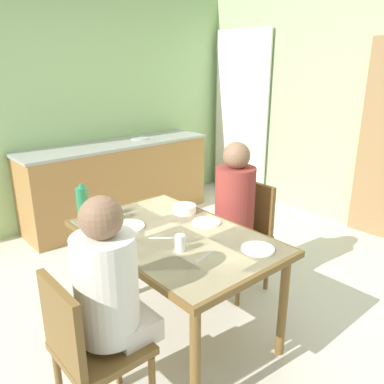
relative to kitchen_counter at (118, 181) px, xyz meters
The scene contains 19 objects.
ground_plane 2.05m from the kitchen_counter, 21.12° to the right, with size 6.77×6.77×0.00m, color silver.
wall_back 2.78m from the kitchen_counter, 45.17° to the left, with size 4.60×0.10×2.57m, color #A0BC83.
wall_left 0.90m from the kitchen_counter, 167.79° to the right, with size 0.10×3.90×2.57m, color #9CC07F.
curtain_panel 1.91m from the kitchen_counter, 81.77° to the left, with size 0.90×0.03×2.16m, color white.
kitchen_counter is the anchor object (origin of this frame).
dining_table 2.20m from the kitchen_counter, 21.22° to the right, with size 1.36×0.86×0.73m.
chair_near_diner 2.84m from the kitchen_counter, 33.73° to the right, with size 0.40×0.40×0.87m.
chair_far_diner 1.95m from the kitchen_counter, ahead, with size 0.40×0.40×0.87m.
person_near_diner 2.78m from the kitchen_counter, 31.37° to the right, with size 0.30×0.37×0.77m.
person_far_diner 1.98m from the kitchen_counter, ahead, with size 0.30×0.37×0.77m.
water_bottle_green_near 1.88m from the kitchen_counter, 37.60° to the right, with size 0.08×0.08×0.27m.
serving_bowl_center 1.89m from the kitchen_counter, 15.59° to the right, with size 0.17×0.17×0.06m, color #F2E0D2.
dinner_plate_near_left 2.60m from the kitchen_counter, 12.46° to the right, with size 0.19×0.19×0.01m, color white.
dinner_plate_near_right 2.01m from the kitchen_counter, 28.58° to the right, with size 0.22×0.22×0.01m, color white.
dinner_plate_far_center 2.13m from the kitchen_counter, 14.18° to the right, with size 0.19×0.19×0.01m, color white.
drinking_glass_by_near_diner 1.88m from the kitchen_counter, 31.47° to the right, with size 0.06×0.06×0.11m, color silver.
drinking_glass_by_far_diner 2.44m from the kitchen_counter, 22.08° to the right, with size 0.06×0.06×0.10m, color silver.
cutlery_knife_near 2.55m from the kitchen_counter, 19.66° to the right, with size 0.15×0.02×0.00m, color silver.
cutlery_fork_near 2.23m from the kitchen_counter, 23.72° to the right, with size 0.15×0.02×0.00m, color silver.
Camera 1 is at (1.95, -1.47, 1.78)m, focal length 36.58 mm.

